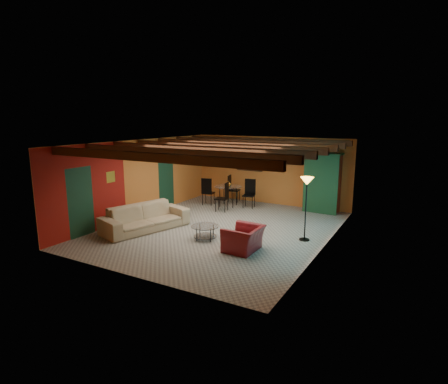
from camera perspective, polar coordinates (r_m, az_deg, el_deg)
The scene contains 11 objects.
room at distance 11.19m, azimuth -0.22°, elevation 6.00°, with size 6.52×8.01×2.71m.
sofa at distance 11.63m, azimuth -12.20°, elevation -3.92°, with size 2.70×1.06×0.79m, color #9C8564.
armchair at distance 9.68m, azimuth 3.08°, elevation -7.27°, with size 1.01×0.88×0.65m, color maroon.
coffee_table at distance 10.58m, azimuth -2.96°, elevation -6.31°, with size 0.80×0.80×0.41m, color silver, non-canonical shape.
dining_table at distance 14.34m, azimuth 0.67°, elevation -0.05°, with size 2.14×2.14×1.11m, color silver, non-canonical shape.
armoire at distance 13.90m, azimuth 15.14°, elevation 1.31°, with size 1.22×0.60×2.13m, color maroon.
floor_lamp at distance 10.55m, azimuth 12.64°, elevation -2.59°, with size 0.37×0.37×1.84m, color black, non-canonical shape.
ceiling_fan at distance 11.10m, azimuth -0.51°, elevation 5.95°, with size 1.50×1.50×0.44m, color #472614, non-canonical shape.
painting at distance 15.09m, azimuth 4.00°, elevation 4.72°, with size 1.05×0.03×0.65m, color black.
potted_plant at distance 13.73m, azimuth 15.42°, elevation 6.63°, with size 0.41×0.35×0.45m, color #26661E.
vase at distance 14.22m, azimuth 0.67°, elevation 2.55°, with size 0.20×0.20×0.20m, color orange.
Camera 1 is at (5.47, -9.59, 3.46)m, focal length 29.27 mm.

